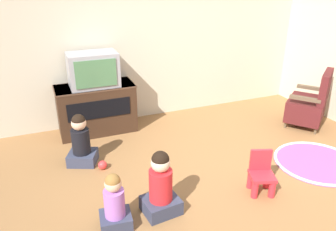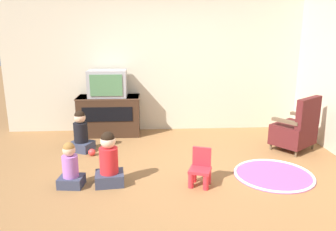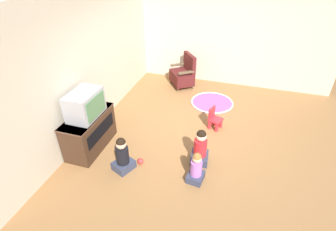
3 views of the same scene
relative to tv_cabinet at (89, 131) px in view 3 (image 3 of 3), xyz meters
name	(u,v)px [view 3 (image 3 of 3)]	position (x,y,z in m)	size (l,w,h in m)	color
ground_plane	(196,133)	(1.04, -1.85, -0.38)	(30.00, 30.00, 0.00)	olive
wall_back	(91,62)	(0.90, 0.34, 1.01)	(5.73, 0.12, 2.78)	beige
wall_right	(235,34)	(3.71, -2.23, 1.01)	(0.12, 5.25, 2.78)	beige
tv_cabinet	(89,131)	(0.00, 0.00, 0.00)	(1.14, 0.53, 0.73)	#382316
television	(85,105)	(0.00, -0.02, 0.59)	(0.68, 0.46, 0.48)	#939399
black_armchair	(183,74)	(3.10, -1.04, -0.03)	(0.82, 0.80, 0.90)	brown
yellow_kid_chair	(215,120)	(1.37, -2.18, -0.19)	(0.33, 0.32, 0.47)	red
play_mat	(212,102)	(2.40, -1.98, -0.37)	(1.06, 1.06, 0.04)	#A54C8C
child_watching_left	(196,169)	(-0.24, -2.13, -0.13)	(0.32, 0.29, 0.58)	#33384C
child_watching_center	(123,156)	(-0.36, -0.85, -0.09)	(0.43, 0.41, 0.67)	#33384C
child_watching_right	(200,148)	(0.23, -2.10, -0.08)	(0.38, 0.35, 0.69)	#33384C
toy_ball	(141,161)	(-0.16, -1.09, -0.32)	(0.11, 0.11, 0.11)	red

